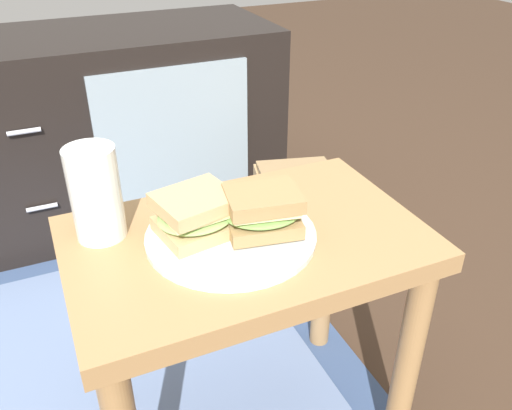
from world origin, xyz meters
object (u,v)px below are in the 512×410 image
(beer_glass, at_px, (96,195))
(paper_bag, at_px, (294,221))
(tv_cabinet, at_px, (118,126))
(sandwich_back, at_px, (263,211))
(sandwich_front, at_px, (196,214))
(plate, at_px, (230,234))

(beer_glass, height_order, paper_bag, beer_glass)
(tv_cabinet, height_order, sandwich_back, tv_cabinet)
(tv_cabinet, distance_m, sandwich_front, 0.95)
(sandwich_front, height_order, paper_bag, sandwich_front)
(plate, height_order, sandwich_front, sandwich_front)
(tv_cabinet, bearing_deg, plate, -89.67)
(sandwich_front, bearing_deg, plate, -22.36)
(sandwich_back, distance_m, paper_bag, 0.64)
(sandwich_front, relative_size, beer_glass, 0.93)
(tv_cabinet, distance_m, sandwich_back, 0.99)
(plate, distance_m, beer_glass, 0.21)
(sandwich_front, distance_m, sandwich_back, 0.10)
(tv_cabinet, height_order, paper_bag, tv_cabinet)
(paper_bag, bearing_deg, tv_cabinet, 123.61)
(plate, bearing_deg, beer_glass, 154.18)
(plate, height_order, beer_glass, beer_glass)
(beer_glass, distance_m, paper_bag, 0.73)
(tv_cabinet, xyz_separation_m, sandwich_front, (-0.04, -0.92, 0.21))
(beer_glass, relative_size, paper_bag, 0.46)
(sandwich_back, bearing_deg, paper_bag, 56.27)
(sandwich_back, distance_m, beer_glass, 0.25)
(plate, bearing_deg, tv_cabinet, 90.33)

